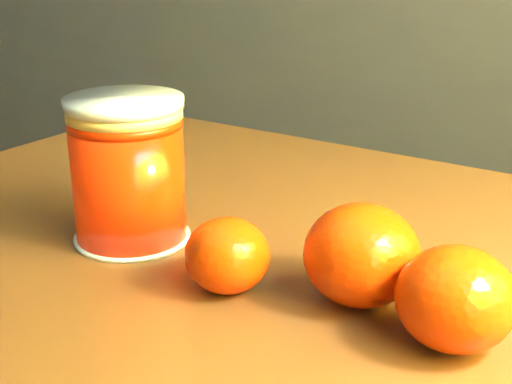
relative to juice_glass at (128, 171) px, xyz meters
The scene contains 5 objects.
kitchen_counter 1.61m from the juice_glass, 122.86° to the left, with size 3.15×0.60×0.90m, color #444549.
juice_glass is the anchor object (origin of this frame).
orange_front 0.19m from the juice_glass, ahead, with size 0.07×0.07×0.07m, color #E73904.
orange_back 0.26m from the juice_glass, ahead, with size 0.07×0.07×0.06m, color #E73904.
orange_extra 0.12m from the juice_glass, 17.08° to the right, with size 0.06×0.06×0.05m, color #E73904.
Camera 1 is at (1.20, -0.27, 0.93)m, focal length 50.00 mm.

